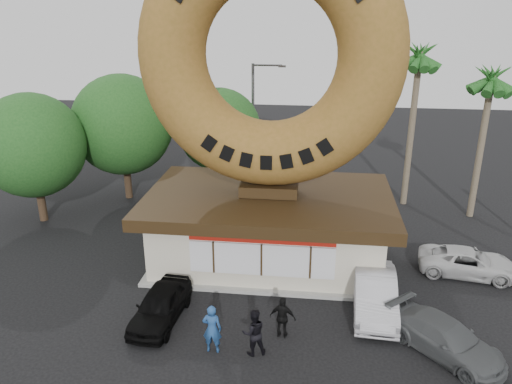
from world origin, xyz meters
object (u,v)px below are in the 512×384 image
Objects in this scene: street_lamp at (255,120)px; car_grey at (445,338)px; person_center at (254,332)px; car_white at (468,262)px; person_right at (283,317)px; car_black at (160,305)px; person_left at (212,329)px; giant_donut at (270,56)px; car_silver at (375,293)px; donut_shop at (269,225)px.

street_lamp is 18.71m from car_grey.
person_center reaches higher than car_white.
person_right is 0.38× the size of car_white.
car_white is (12.63, 5.03, -0.05)m from car_black.
person_right reaches higher than car_white.
street_lamp is 1.86× the size of car_white.
person_center is at bearing -178.46° from person_left.
giant_donut is 11.08m from person_left.
giant_donut is 2.93× the size of car_black.
giant_donut reaches higher than car_silver.
car_silver is 5.56m from car_white.
person_right is at bearing 134.70° from car_grey.
street_lamp is (-1.86, 10.02, 2.72)m from donut_shop.
street_lamp reaches higher than person_center.
person_left is 8.05m from car_grey.
giant_donut is 10.48m from person_right.
giant_donut is 6.87× the size of person_right.
person_left is 6.69m from car_silver.
person_right is 5.65m from car_grey.
car_silver is 1.06× the size of car_white.
person_left reaches higher than person_right.
giant_donut is at bearing 96.04° from car_white.
giant_donut is 10.91m from car_black.
person_left is at bearing -29.07° from car_black.
person_right is (1.09, -5.90, -0.95)m from donut_shop.
street_lamp is (-1.86, 10.00, -4.91)m from giant_donut.
person_left reaches higher than person_center.
person_center is at bearing 144.28° from car_grey.
giant_donut reaches higher than donut_shop.
car_silver is (5.85, 3.25, -0.16)m from person_left.
person_left reaches higher than car_silver.
donut_shop is 9.19m from car_grey.
street_lamp is 2.10× the size of car_black.
car_grey is 0.99× the size of car_white.
street_lamp is at bearing 88.31° from car_black.
donut_shop reaches higher than person_center.
car_white is at bearing 26.50° from car_black.
person_left is at bearing -100.30° from giant_donut.
person_left reaches higher than car_white.
donut_shop is 6.49× the size of person_center.
giant_donut is at bearing -100.44° from person_left.
person_center is (2.02, -16.98, -3.62)m from street_lamp.
street_lamp is at bearing 54.94° from car_white.
person_right reaches higher than car_grey.
street_lamp reaches higher than car_silver.
car_silver is at bearing -139.83° from person_right.
car_white is (10.29, 6.59, -0.32)m from person_left.
person_center is at bearing -88.63° from giant_donut.
donut_shop is at bearing -71.04° from person_right.
person_center reaches higher than person_right.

